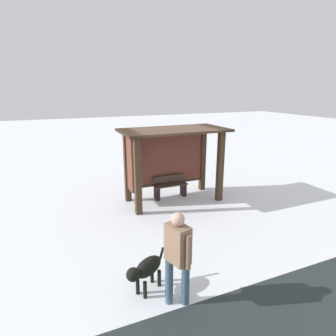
% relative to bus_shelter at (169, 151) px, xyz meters
% --- Properties ---
extents(ground_plane, '(60.00, 60.00, 0.00)m').
position_rel_bus_shelter_xyz_m(ground_plane, '(0.10, -0.19, -1.66)').
color(ground_plane, white).
extents(bus_shelter, '(3.40, 1.72, 2.41)m').
position_rel_bus_shelter_xyz_m(bus_shelter, '(0.00, 0.00, 0.00)').
color(bus_shelter, '#392819').
rests_on(bus_shelter, ground).
extents(bench_left_inside, '(1.20, 0.35, 0.75)m').
position_rel_bus_shelter_xyz_m(bench_left_inside, '(0.10, 0.11, -1.31)').
color(bench_left_inside, '#433027').
rests_on(bench_left_inside, ground).
extents(person_walking, '(0.42, 0.62, 1.72)m').
position_rel_bus_shelter_xyz_m(person_walking, '(-1.81, -4.57, -0.65)').
color(person_walking, '#8B6B50').
rests_on(person_walking, ground).
extents(dog, '(0.89, 0.61, 0.68)m').
position_rel_bus_shelter_xyz_m(dog, '(-2.22, -4.09, -1.18)').
color(dog, black).
rests_on(dog, ground).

